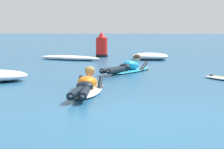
% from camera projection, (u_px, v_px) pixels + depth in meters
% --- Properties ---
extents(ground_plane, '(120.00, 120.00, 0.00)m').
position_uv_depth(ground_plane, '(135.00, 62.00, 16.54)').
color(ground_plane, '#235B84').
extents(surfer_near, '(0.64, 2.62, 0.53)m').
position_uv_depth(surfer_near, '(86.00, 86.00, 8.94)').
color(surfer_near, white).
rests_on(surfer_near, ground).
extents(surfer_far, '(1.58, 2.50, 0.54)m').
position_uv_depth(surfer_far, '(128.00, 67.00, 12.98)').
color(surfer_far, '#2DB2D1').
rests_on(surfer_far, ground).
extents(whitewater_front, '(2.65, 1.63, 0.18)m').
position_uv_depth(whitewater_front, '(70.00, 58.00, 17.56)').
color(whitewater_front, white).
rests_on(whitewater_front, ground).
extents(whitewater_far_band, '(1.72, 1.52, 0.28)m').
position_uv_depth(whitewater_far_band, '(150.00, 56.00, 17.76)').
color(whitewater_far_band, white).
rests_on(whitewater_far_band, ground).
extents(channel_marker_buoy, '(0.52, 0.52, 1.08)m').
position_uv_depth(channel_marker_buoy, '(102.00, 47.00, 19.28)').
color(channel_marker_buoy, red).
rests_on(channel_marker_buoy, ground).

